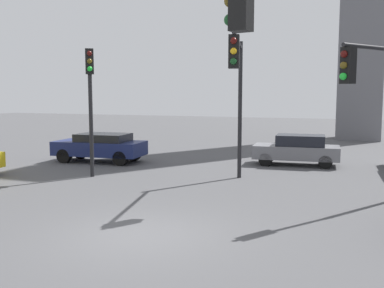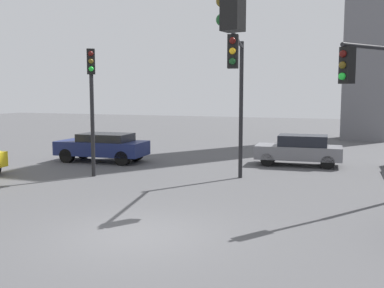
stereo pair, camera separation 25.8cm
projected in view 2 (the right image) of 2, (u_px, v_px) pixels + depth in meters
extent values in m
plane|color=#4C4C4F|center=(137.00, 235.00, 10.63)|extent=(106.94, 106.94, 0.00)
cylinder|color=black|center=(92.00, 114.00, 17.91)|extent=(0.16, 0.16, 5.15)
cube|color=black|center=(91.00, 62.00, 17.67)|extent=(0.45, 0.45, 1.00)
sphere|color=#4C0F0C|center=(91.00, 54.00, 17.45)|extent=(0.20, 0.20, 0.20)
sphere|color=#594714|center=(91.00, 61.00, 17.48)|extent=(0.20, 0.20, 0.20)
sphere|color=green|center=(91.00, 69.00, 17.52)|extent=(0.20, 0.20, 0.20)
cylinder|color=black|center=(379.00, 48.00, 12.82)|extent=(1.99, 2.84, 0.12)
cube|color=black|center=(347.00, 65.00, 12.10)|extent=(0.44, 0.44, 1.00)
sphere|color=#4C0F0C|center=(343.00, 54.00, 11.95)|extent=(0.20, 0.20, 0.20)
sphere|color=#594714|center=(342.00, 65.00, 11.99)|extent=(0.20, 0.20, 0.20)
sphere|color=green|center=(342.00, 76.00, 12.02)|extent=(0.20, 0.20, 0.20)
cube|color=black|center=(233.00, 0.00, 7.13)|extent=(0.37, 0.37, 1.00)
sphere|color=#594714|center=(222.00, 1.00, 7.23)|extent=(0.20, 0.20, 0.20)
sphere|color=#14471E|center=(222.00, 20.00, 7.27)|extent=(0.20, 0.20, 0.20)
cylinder|color=black|center=(241.00, 111.00, 17.57)|extent=(0.16, 0.16, 5.41)
cylinder|color=black|center=(238.00, 41.00, 15.14)|extent=(1.03, 4.31, 0.12)
cube|color=black|center=(233.00, 52.00, 13.31)|extent=(0.38, 0.38, 1.00)
sphere|color=#4C0F0C|center=(233.00, 41.00, 13.08)|extent=(0.20, 0.20, 0.20)
sphere|color=yellow|center=(232.00, 51.00, 13.11)|extent=(0.20, 0.20, 0.20)
sphere|color=#14471E|center=(232.00, 61.00, 13.14)|extent=(0.20, 0.20, 0.20)
cube|color=navy|center=(102.00, 148.00, 22.05)|extent=(4.57, 2.28, 0.69)
cube|color=black|center=(106.00, 138.00, 21.93)|extent=(2.61, 1.88, 0.42)
cylinder|color=black|center=(67.00, 156.00, 21.79)|extent=(0.72, 0.40, 0.70)
cylinder|color=black|center=(84.00, 152.00, 23.27)|extent=(0.72, 0.40, 0.70)
cylinder|color=black|center=(123.00, 158.00, 20.91)|extent=(0.72, 0.40, 0.70)
cylinder|color=black|center=(136.00, 154.00, 22.39)|extent=(0.72, 0.40, 0.70)
cube|color=slate|center=(298.00, 152.00, 20.90)|extent=(4.08, 2.00, 0.63)
cube|color=black|center=(303.00, 141.00, 20.78)|extent=(2.33, 1.66, 0.55)
cylinder|color=black|center=(268.00, 160.00, 20.68)|extent=(0.64, 0.35, 0.62)
cylinder|color=black|center=(271.00, 156.00, 21.99)|extent=(0.64, 0.35, 0.62)
cylinder|color=black|center=(328.00, 162.00, 19.89)|extent=(0.64, 0.35, 0.62)
cylinder|color=black|center=(328.00, 158.00, 21.20)|extent=(0.64, 0.35, 0.62)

